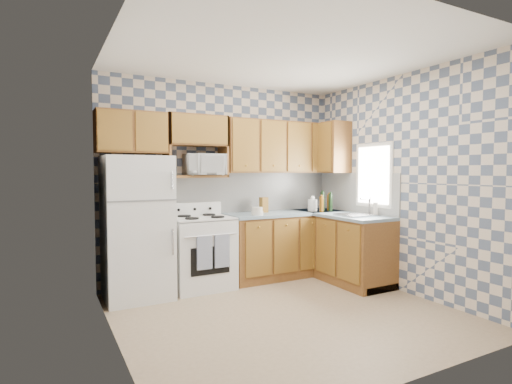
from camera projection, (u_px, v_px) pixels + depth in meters
floor at (285, 313)px, 4.24m from camera, size 3.40×3.40×0.00m
back_wall at (224, 182)px, 5.58m from camera, size 3.40×0.02×2.70m
right_wall at (401, 184)px, 4.97m from camera, size 0.02×3.20×2.70m
backsplash_back at (250, 192)px, 5.77m from camera, size 2.60×0.02×0.56m
backsplash_right at (356, 193)px, 5.68m from camera, size 0.02×1.60×0.56m
refrigerator at (137, 228)px, 4.70m from camera, size 0.75×0.70×1.68m
stove_body at (201, 253)px, 5.12m from camera, size 0.76×0.65×0.90m
cooktop at (201, 218)px, 5.10m from camera, size 0.76×0.65×0.02m
backguard at (194, 209)px, 5.33m from camera, size 0.76×0.08×0.17m
dish_towel_left at (205, 253)px, 4.77m from camera, size 0.19×0.02×0.40m
dish_towel_right at (222, 251)px, 4.88m from camera, size 0.19×0.02×0.40m
base_cabinets_back at (285, 245)px, 5.75m from camera, size 1.75×0.60×0.88m
base_cabinets_right at (339, 247)px, 5.58m from camera, size 0.60×1.60×0.88m
countertop_back at (286, 213)px, 5.72m from camera, size 1.77×0.63×0.04m
countertop_right at (339, 215)px, 5.56m from camera, size 0.63×1.60×0.04m
upper_cabinets_back at (281, 147)px, 5.80m from camera, size 1.75×0.33×0.74m
upper_cabinets_fridge at (131, 132)px, 4.80m from camera, size 0.82×0.33×0.50m
upper_cabinets_right at (328, 148)px, 5.97m from camera, size 0.33×0.70×0.74m
microwave_shelf at (196, 176)px, 5.21m from camera, size 0.80×0.33×0.03m
microwave at (204, 165)px, 5.19m from camera, size 0.51×0.36×0.28m
sink at (357, 215)px, 5.25m from camera, size 0.48×0.40×0.03m
window at (374, 175)px, 5.36m from camera, size 0.02×0.66×0.86m
bottle_0 at (322, 202)px, 5.79m from camera, size 0.06×0.06×0.28m
bottle_1 at (331, 202)px, 5.79m from camera, size 0.06×0.06×0.26m
bottle_2 at (329, 202)px, 5.90m from camera, size 0.06×0.06×0.24m
bottle_3 at (321, 204)px, 5.70m from camera, size 0.06×0.06×0.22m
knife_block at (264, 205)px, 5.65m from camera, size 0.10×0.10×0.21m
electric_kettle at (313, 205)px, 5.82m from camera, size 0.14×0.14×0.17m
food_containers at (257, 211)px, 5.30m from camera, size 0.16×0.16×0.11m
soap_bottle at (376, 209)px, 5.25m from camera, size 0.06×0.06×0.17m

